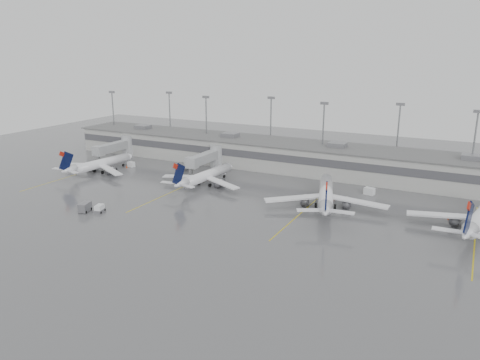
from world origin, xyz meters
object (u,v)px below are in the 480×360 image
at_px(jet_mid_right, 326,194).
at_px(baggage_tug, 100,209).
at_px(jet_far_left, 99,164).
at_px(jet_mid_left, 205,176).

bearing_deg(jet_mid_right, baggage_tug, -165.75).
distance_m(jet_far_left, jet_mid_right, 68.98).
relative_size(jet_far_left, baggage_tug, 9.05).
xyz_separation_m(jet_mid_right, baggage_tug, (-44.17, -26.28, -2.51)).
xyz_separation_m(jet_mid_left, jet_mid_right, (34.09, -2.70, 0.45)).
relative_size(jet_mid_left, jet_mid_right, 0.88).
distance_m(jet_mid_left, jet_mid_right, 34.20).
bearing_deg(jet_far_left, jet_mid_left, 11.09).
bearing_deg(jet_mid_left, jet_mid_right, -0.19).
xyz_separation_m(jet_far_left, jet_mid_left, (34.89, 2.69, 0.01)).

